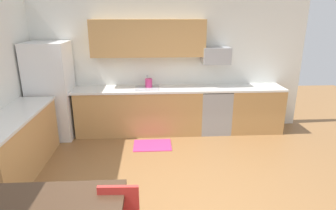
{
  "coord_description": "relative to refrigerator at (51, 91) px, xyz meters",
  "views": [
    {
      "loc": [
        -0.24,
        -3.2,
        2.35
      ],
      "look_at": [
        0.0,
        1.0,
        1.0
      ],
      "focal_mm": 30.52,
      "sensor_mm": 36.0,
      "label": 1
    }
  ],
  "objects": [
    {
      "name": "ground_plane",
      "position": [
        2.18,
        -2.22,
        -0.93
      ],
      "size": [
        12.0,
        12.0,
        0.0
      ],
      "primitive_type": "plane",
      "color": "olive"
    },
    {
      "name": "wall_back",
      "position": [
        2.18,
        0.43,
        0.42
      ],
      "size": [
        5.8,
        0.1,
        2.7
      ],
      "primitive_type": "cube",
      "color": "silver",
      "rests_on": "ground"
    },
    {
      "name": "cabinet_run_back",
      "position": [
        1.67,
        0.08,
        -0.48
      ],
      "size": [
        2.48,
        0.6,
        0.9
      ],
      "primitive_type": "cube",
      "color": "tan",
      "rests_on": "ground"
    },
    {
      "name": "cabinet_run_back_right",
      "position": [
        4.04,
        0.08,
        -0.48
      ],
      "size": [
        1.07,
        0.6,
        0.9
      ],
      "primitive_type": "cube",
      "color": "tan",
      "rests_on": "ground"
    },
    {
      "name": "cabinet_run_left",
      "position": [
        -0.12,
        -1.42,
        -0.48
      ],
      "size": [
        0.6,
        2.0,
        0.9
      ],
      "primitive_type": "cube",
      "color": "tan",
      "rests_on": "ground"
    },
    {
      "name": "countertop_back",
      "position": [
        2.18,
        0.08,
        -0.01
      ],
      "size": [
        4.8,
        0.64,
        0.04
      ],
      "primitive_type": "cube",
      "color": "silver",
      "rests_on": "cabinet_run_back"
    },
    {
      "name": "countertop_left",
      "position": [
        -0.12,
        -1.42,
        -0.01
      ],
      "size": [
        0.64,
        2.0,
        0.04
      ],
      "primitive_type": "cube",
      "color": "silver",
      "rests_on": "cabinet_run_left"
    },
    {
      "name": "upper_cabinets_back",
      "position": [
        1.88,
        0.21,
        0.97
      ],
      "size": [
        2.2,
        0.34,
        0.7
      ],
      "primitive_type": "cube",
      "color": "tan"
    },
    {
      "name": "refrigerator",
      "position": [
        0.0,
        0.0,
        0.0
      ],
      "size": [
        0.76,
        0.7,
        1.86
      ],
      "primitive_type": "cube",
      "color": "white",
      "rests_on": "ground"
    },
    {
      "name": "oven_range",
      "position": [
        3.21,
        0.08,
        -0.47
      ],
      "size": [
        0.6,
        0.6,
        0.91
      ],
      "color": "#999BA0",
      "rests_on": "ground"
    },
    {
      "name": "microwave",
      "position": [
        3.21,
        0.18,
        0.63
      ],
      "size": [
        0.54,
        0.36,
        0.32
      ],
      "primitive_type": "cube",
      "color": "#9EA0A5"
    },
    {
      "name": "sink_basin",
      "position": [
        1.84,
        0.08,
        -0.05
      ],
      "size": [
        0.48,
        0.4,
        0.14
      ],
      "primitive_type": "cube",
      "color": "#A5A8AD",
      "rests_on": "countertop_back"
    },
    {
      "name": "sink_faucet",
      "position": [
        1.84,
        0.26,
        0.11
      ],
      "size": [
        0.02,
        0.02,
        0.24
      ],
      "primitive_type": "cylinder",
      "color": "#B2B5BA",
      "rests_on": "countertop_back"
    },
    {
      "name": "floor_mat",
      "position": [
        1.92,
        -0.57,
        -0.92
      ],
      "size": [
        0.7,
        0.5,
        0.01
      ],
      "primitive_type": "cube",
      "color": "#CC3372",
      "rests_on": "ground"
    },
    {
      "name": "kettle",
      "position": [
        1.87,
        0.13,
        0.09
      ],
      "size": [
        0.14,
        0.14,
        0.2
      ],
      "primitive_type": "cylinder",
      "color": "#CC3372",
      "rests_on": "countertop_back"
    }
  ]
}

